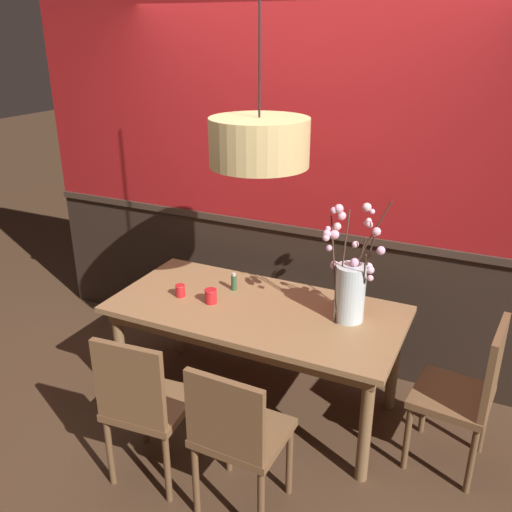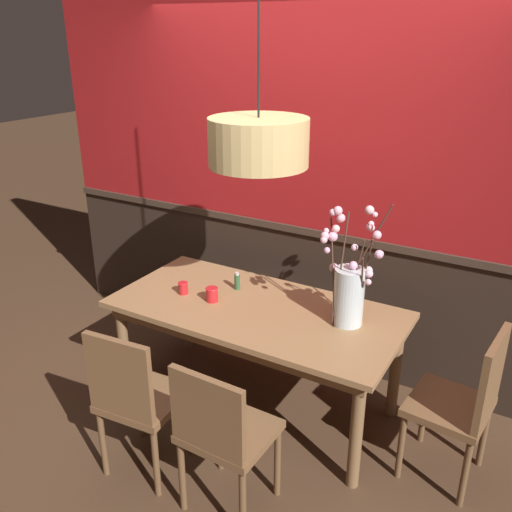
% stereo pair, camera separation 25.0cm
% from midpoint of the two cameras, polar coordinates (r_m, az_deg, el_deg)
% --- Properties ---
extents(ground_plane, '(24.00, 24.00, 0.00)m').
position_cam_midpoint_polar(ground_plane, '(3.83, -1.93, -15.06)').
color(ground_plane, '#4C3321').
extents(back_wall, '(4.31, 0.14, 2.94)m').
position_cam_midpoint_polar(back_wall, '(3.83, 3.01, 9.25)').
color(back_wall, '#2D2119').
rests_on(back_wall, ground).
extents(dining_table, '(1.82, 0.88, 0.73)m').
position_cam_midpoint_polar(dining_table, '(3.48, -2.07, -6.52)').
color(dining_table, '#997047').
rests_on(dining_table, ground).
extents(chair_near_side_left, '(0.45, 0.44, 0.93)m').
position_cam_midpoint_polar(chair_near_side_left, '(3.07, -13.97, -14.54)').
color(chair_near_side_left, brown).
rests_on(chair_near_side_left, ground).
extents(chair_far_side_right, '(0.42, 0.43, 0.94)m').
position_cam_midpoint_polar(chair_far_side_right, '(4.14, 6.50, -3.67)').
color(chair_far_side_right, brown).
rests_on(chair_far_side_right, ground).
extents(chair_near_side_right, '(0.44, 0.41, 0.89)m').
position_cam_midpoint_polar(chair_near_side_right, '(2.82, -4.70, -17.87)').
color(chair_near_side_right, brown).
rests_on(chair_near_side_right, ground).
extents(chair_far_side_left, '(0.47, 0.44, 0.93)m').
position_cam_midpoint_polar(chair_far_side_left, '(4.30, 0.09, -2.39)').
color(chair_far_side_left, brown).
rests_on(chair_far_side_left, ground).
extents(chair_head_east_end, '(0.45, 0.46, 0.93)m').
position_cam_midpoint_polar(chair_head_east_end, '(3.24, 19.03, -13.04)').
color(chair_head_east_end, brown).
rests_on(chair_head_east_end, ground).
extents(vase_with_blossoms, '(0.35, 0.41, 0.71)m').
position_cam_midpoint_polar(vase_with_blossoms, '(3.24, 7.62, -3.26)').
color(vase_with_blossoms, silver).
rests_on(vase_with_blossoms, dining_table).
extents(candle_holder_nearer_center, '(0.08, 0.08, 0.09)m').
position_cam_midpoint_polar(candle_holder_nearer_center, '(3.49, -6.77, -4.19)').
color(candle_holder_nearer_center, red).
rests_on(candle_holder_nearer_center, dining_table).
extents(candle_holder_nearer_edge, '(0.07, 0.07, 0.08)m').
position_cam_midpoint_polar(candle_holder_nearer_edge, '(3.60, -9.84, -3.59)').
color(candle_holder_nearer_edge, red).
rests_on(candle_holder_nearer_edge, dining_table).
extents(condiment_bottle, '(0.04, 0.04, 0.12)m').
position_cam_midpoint_polar(condiment_bottle, '(3.64, -4.28, -2.73)').
color(condiment_bottle, '#2D5633').
rests_on(condiment_bottle, dining_table).
extents(pendant_lamp, '(0.55, 0.55, 1.31)m').
position_cam_midpoint_polar(pendant_lamp, '(3.04, -2.06, 11.70)').
color(pendant_lamp, tan).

